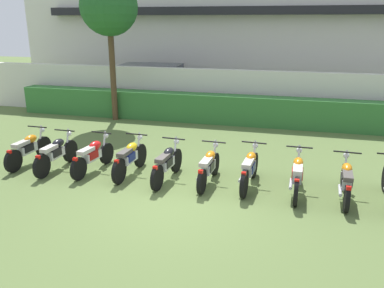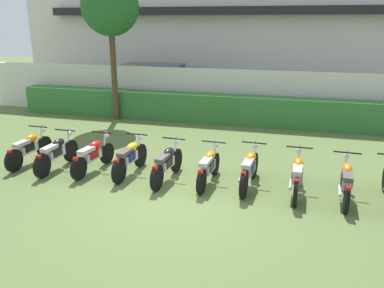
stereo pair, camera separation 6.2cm
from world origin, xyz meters
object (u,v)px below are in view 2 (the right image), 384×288
object	(u,v)px
tree_near_inspector	(110,8)
motorcycle_in_row_5	(209,167)
motorcycle_in_row_4	(167,163)
motorcycle_in_row_8	(346,181)
motorcycle_in_row_6	(249,169)
parked_car	(156,86)
motorcycle_in_row_3	(130,158)
motorcycle_in_row_0	(29,148)
motorcycle_in_row_2	(93,155)
motorcycle_in_row_7	(297,175)
motorcycle_in_row_1	(56,153)

from	to	relation	value
tree_near_inspector	motorcycle_in_row_5	size ratio (longest dim) A/B	2.97
motorcycle_in_row_5	motorcycle_in_row_4	bearing A→B (deg)	96.26
motorcycle_in_row_8	motorcycle_in_row_6	bearing A→B (deg)	89.33
parked_car	motorcycle_in_row_8	xyz separation A→B (m)	(7.46, -8.32, -0.50)
parked_car	motorcycle_in_row_3	bearing A→B (deg)	-78.72
motorcycle_in_row_3	motorcycle_in_row_5	xyz separation A→B (m)	(2.06, -0.06, -0.01)
motorcycle_in_row_0	motorcycle_in_row_8	size ratio (longest dim) A/B	0.98
motorcycle_in_row_0	motorcycle_in_row_2	size ratio (longest dim) A/B	1.01
tree_near_inspector	motorcycle_in_row_7	world-z (taller)	tree_near_inspector
motorcycle_in_row_6	motorcycle_in_row_8	bearing A→B (deg)	-89.87
parked_car	motorcycle_in_row_1	size ratio (longest dim) A/B	2.46
parked_car	motorcycle_in_row_0	size ratio (longest dim) A/B	2.49
motorcycle_in_row_1	motorcycle_in_row_4	bearing A→B (deg)	-88.52
motorcycle_in_row_2	motorcycle_in_row_5	distance (m)	3.08
motorcycle_in_row_3	motorcycle_in_row_6	distance (m)	3.02
parked_car	motorcycle_in_row_7	bearing A→B (deg)	-56.72
motorcycle_in_row_1	motorcycle_in_row_7	bearing A→B (deg)	-88.40
parked_car	motorcycle_in_row_7	xyz separation A→B (m)	(6.42, -8.29, -0.48)
motorcycle_in_row_1	motorcycle_in_row_3	distance (m)	2.03
motorcycle_in_row_5	motorcycle_in_row_8	world-z (taller)	motorcycle_in_row_5
motorcycle_in_row_0	motorcycle_in_row_8	xyz separation A→B (m)	(8.12, -0.12, -0.01)
motorcycle_in_row_3	motorcycle_in_row_8	bearing A→B (deg)	-88.64
motorcycle_in_row_0	motorcycle_in_row_6	distance (m)	6.00
parked_car	tree_near_inspector	distance (m)	4.41
motorcycle_in_row_2	motorcycle_in_row_0	bearing A→B (deg)	94.73
motorcycle_in_row_1	motorcycle_in_row_2	world-z (taller)	motorcycle_in_row_1
motorcycle_in_row_4	motorcycle_in_row_7	xyz separation A→B (m)	(3.08, 0.03, 0.01)
motorcycle_in_row_8	motorcycle_in_row_1	bearing A→B (deg)	93.05
motorcycle_in_row_3	parked_car	bearing A→B (deg)	18.41
motorcycle_in_row_4	motorcycle_in_row_1	bearing A→B (deg)	94.01
motorcycle_in_row_6	motorcycle_in_row_7	size ratio (longest dim) A/B	0.98
motorcycle_in_row_1	motorcycle_in_row_2	size ratio (longest dim) A/B	1.02
motorcycle_in_row_2	motorcycle_in_row_6	distance (m)	4.05
tree_near_inspector	motorcycle_in_row_0	world-z (taller)	tree_near_inspector
motorcycle_in_row_4	motorcycle_in_row_7	size ratio (longest dim) A/B	0.97
motorcycle_in_row_0	motorcycle_in_row_6	world-z (taller)	motorcycle_in_row_6
motorcycle_in_row_0	motorcycle_in_row_2	world-z (taller)	motorcycle_in_row_0
motorcycle_in_row_3	motorcycle_in_row_8	xyz separation A→B (m)	(5.14, -0.12, -0.02)
tree_near_inspector	motorcycle_in_row_3	bearing A→B (deg)	-61.07
motorcycle_in_row_3	motorcycle_in_row_4	size ratio (longest dim) A/B	0.98
parked_car	motorcycle_in_row_8	world-z (taller)	parked_car
motorcycle_in_row_4	parked_car	bearing A→B (deg)	25.50
motorcycle_in_row_2	motorcycle_in_row_6	world-z (taller)	motorcycle_in_row_6
motorcycle_in_row_7	motorcycle_in_row_2	bearing A→B (deg)	90.17
parked_car	motorcycle_in_row_7	distance (m)	10.50
motorcycle_in_row_6	motorcycle_in_row_3	bearing A→B (deg)	93.79
motorcycle_in_row_4	motorcycle_in_row_6	distance (m)	2.00
motorcycle_in_row_1	motorcycle_in_row_8	xyz separation A→B (m)	(7.17, 0.03, -0.01)
parked_car	motorcycle_in_row_4	bearing A→B (deg)	-72.59
motorcycle_in_row_2	motorcycle_in_row_4	world-z (taller)	motorcycle_in_row_4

